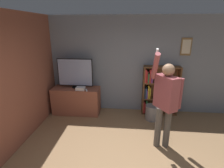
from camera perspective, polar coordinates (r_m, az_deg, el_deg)
The scene contains 9 objects.
wall_back at distance 4.99m, azimuth 6.40°, elevation 6.05°, with size 6.57×0.09×2.70m.
wall_side_brick at distance 4.25m, azimuth -26.47°, elevation 2.10°, with size 0.06×4.37×2.70m.
tv_ledge at distance 5.14m, azimuth -11.48°, elevation -5.26°, with size 1.32×0.53×0.76m.
television at distance 4.92m, azimuth -11.92°, elevation 3.51°, with size 0.97×0.22×0.82m.
game_console at distance 4.82m, azimuth -10.24°, elevation -1.44°, with size 0.24×0.19×0.08m.
remote_loose at distance 4.75m, azimuth -8.33°, elevation -2.02°, with size 0.09×0.14×0.02m.
bookshelf at distance 5.06m, azimuth 14.32°, elevation -1.87°, with size 0.98×0.28×1.39m.
person at distance 3.52m, azimuth 17.09°, elevation -4.58°, with size 0.61×0.58×2.05m.
waste_bin at distance 4.87m, azimuth 12.91°, elevation -9.06°, with size 0.35×0.35×0.40m.
Camera 1 is at (-0.07, -2.08, 2.38)m, focal length 28.00 mm.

